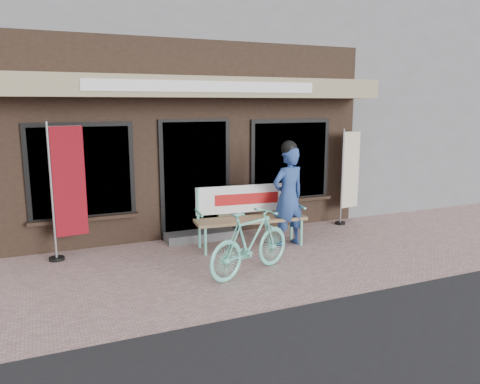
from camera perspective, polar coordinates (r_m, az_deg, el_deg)
name	(u,v)px	position (r m, az deg, el deg)	size (l,w,h in m)	color
ground	(237,270)	(7.17, -0.33, -9.44)	(70.00, 70.00, 0.00)	#BB948F
storefront	(155,81)	(11.48, -10.35, 13.14)	(7.00, 6.77, 6.00)	black
neighbor_right_near	(416,93)	(16.15, 20.63, 11.22)	(10.00, 7.00, 5.60)	slate
bench	(249,211)	(8.22, 1.10, -2.31)	(1.99, 0.69, 1.06)	#71DCC3
person	(288,194)	(8.22, 5.90, -0.29)	(0.70, 0.52, 1.85)	#28458B
bicycle	(250,242)	(6.87, 1.28, -6.14)	(0.45, 1.60, 0.96)	#71DCC3
nobori_red	(66,189)	(7.90, -20.40, 0.32)	(0.65, 0.27, 2.21)	gray
nobori_cream	(349,175)	(9.93, 13.15, 2.03)	(0.59, 0.25, 1.98)	gray
menu_stand	(227,209)	(9.04, -1.62, -2.06)	(0.47, 0.13, 0.92)	black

